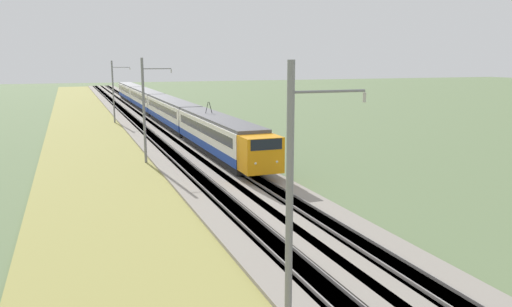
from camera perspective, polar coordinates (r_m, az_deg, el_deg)
ballast_main at (r=55.97m, az=-11.63°, el=1.64°), size 240.00×4.40×0.30m
ballast_adjacent at (r=56.67m, az=-7.83°, el=1.87°), size 240.00×4.40×0.30m
track_main at (r=55.97m, az=-11.63°, el=1.65°), size 240.00×1.57×0.45m
track_adjacent at (r=56.67m, az=-7.83°, el=1.88°), size 240.00×1.57×0.45m
grass_verge at (r=55.41m, az=-17.39°, el=1.19°), size 240.00×11.21×0.12m
passenger_train at (r=75.82m, az=-11.24°, el=5.56°), size 87.16×2.86×4.84m
catenary_mast_near at (r=14.68m, az=4.05°, el=-5.99°), size 0.22×2.56×8.70m
catenary_mast_mid at (r=42.82m, az=-12.62°, el=4.88°), size 0.22×2.56×8.88m
catenary_mast_far at (r=72.02m, az=-15.96°, el=6.85°), size 0.22×2.56×8.61m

